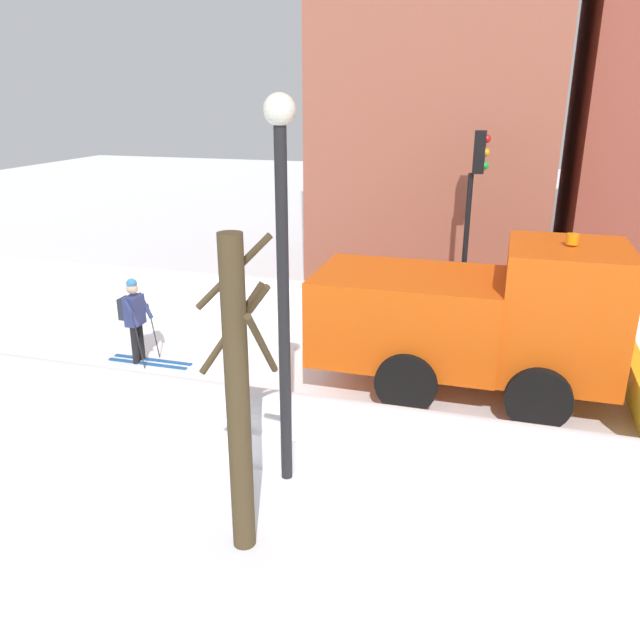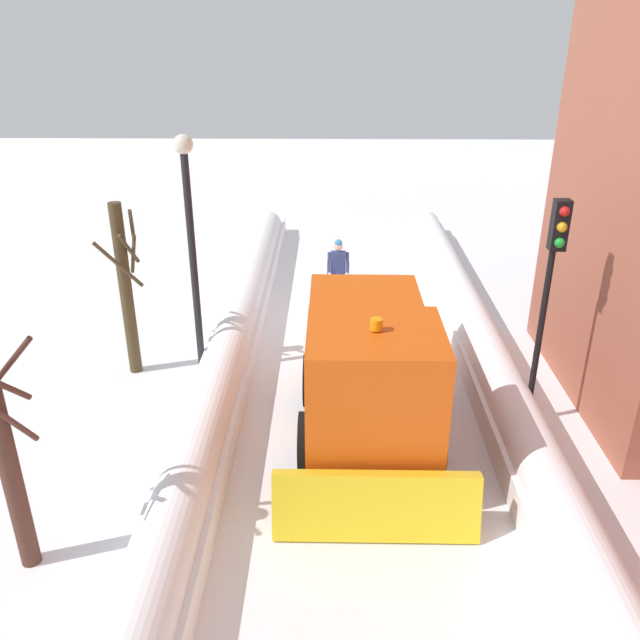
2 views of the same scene
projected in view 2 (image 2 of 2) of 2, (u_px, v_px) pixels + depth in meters
ground_plane at (373, 620)px, 8.74m from camera, size 80.00×80.00×0.00m
snowbank_left at (596, 599)px, 8.51m from camera, size 1.10×36.00×1.04m
snowbank_right at (154, 593)px, 8.61m from camera, size 1.10×36.00×1.01m
plow_truck at (369, 368)px, 12.09m from camera, size 3.20×5.98×3.12m
skier at (338, 266)px, 18.53m from camera, size 0.62×1.80×1.81m
traffic_light_pole at (551, 274)px, 11.73m from camera, size 0.28×0.42×4.57m
street_lamp at (190, 230)px, 13.59m from camera, size 0.40×0.40×5.34m
bare_tree_near at (126, 288)px, 14.18m from camera, size 0.96×0.93×3.95m
bare_tree_mid at (7, 457)px, 8.91m from camera, size 1.17×1.03×3.72m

